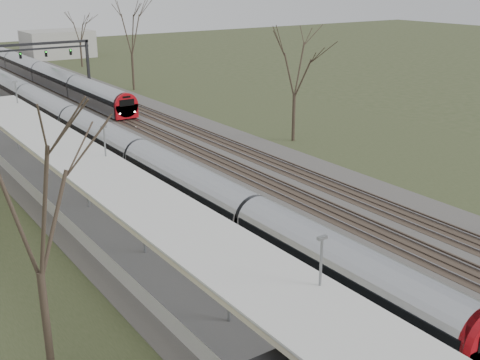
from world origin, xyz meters
The scene contains 8 objects.
track_bed centered at (0.26, 55.00, 0.06)m, with size 24.00×160.00×0.22m.
platform centered at (-9.05, 37.50, 0.50)m, with size 3.50×69.00×1.00m, color #9E9B93.
canopy centered at (-9.05, 32.99, 3.93)m, with size 4.10×50.00×3.11m.
signal_gantry centered at (0.29, 84.99, 4.91)m, with size 21.00×0.59×6.08m.
tree_west_near centered at (-16.00, 20.00, 7.29)m, with size 5.00×5.00×10.30m.
tree_east_far centered at (14.00, 42.00, 7.29)m, with size 5.00×5.00×10.30m.
train_near centered at (-2.50, 55.06, 1.48)m, with size 2.62×90.21×3.05m.
train_far centered at (4.50, 95.61, 1.48)m, with size 2.62×75.21×3.05m.
Camera 1 is at (-21.10, -0.42, 14.79)m, focal length 45.00 mm.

